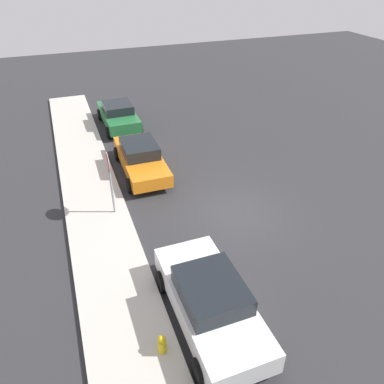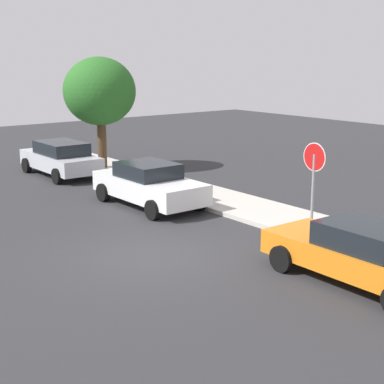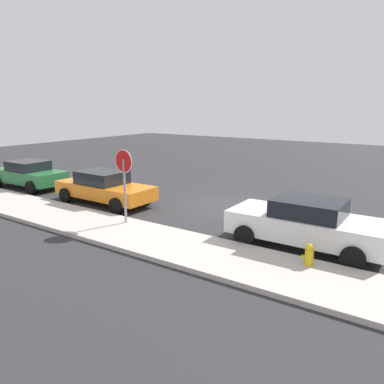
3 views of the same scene
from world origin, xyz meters
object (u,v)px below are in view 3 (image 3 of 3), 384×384
(parked_car_orange, at_px, (104,187))
(parked_car_green, at_px, (29,174))
(stop_sign, at_px, (124,174))
(fire_hydrant, at_px, (309,257))
(parked_car_white, at_px, (306,223))

(parked_car_orange, relative_size, parked_car_green, 1.10)
(stop_sign, distance_m, parked_car_orange, 3.65)
(parked_car_green, height_order, fire_hydrant, parked_car_green)
(stop_sign, xyz_separation_m, fire_hydrant, (-6.38, -0.05, -1.50))
(stop_sign, bearing_deg, parked_car_white, -164.67)
(parked_car_orange, relative_size, parked_car_white, 1.02)
(stop_sign, distance_m, fire_hydrant, 6.56)
(parked_car_orange, xyz_separation_m, parked_car_green, (5.57, -0.03, 0.00))
(parked_car_white, height_order, fire_hydrant, parked_car_white)
(parked_car_orange, distance_m, parked_car_white, 8.77)
(fire_hydrant, bearing_deg, parked_car_white, -69.07)
(parked_car_white, distance_m, parked_car_green, 14.34)
(parked_car_white, bearing_deg, parked_car_orange, -1.27)
(parked_car_green, bearing_deg, parked_car_white, 179.10)
(parked_car_orange, distance_m, parked_car_green, 5.57)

